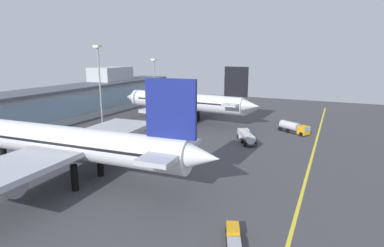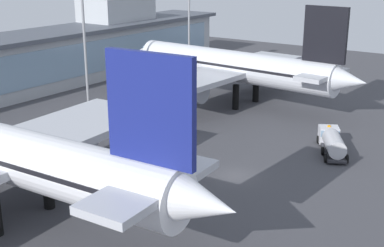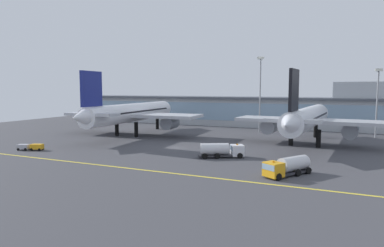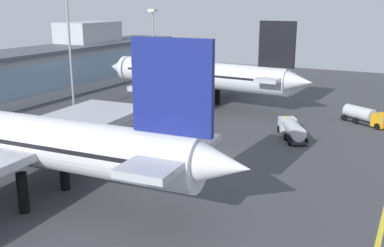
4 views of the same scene
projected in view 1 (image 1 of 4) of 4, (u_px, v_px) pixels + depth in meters
The scene contains 10 objects.
ground_plane at pixel (200, 155), 67.07m from camera, with size 185.48×185.48×0.00m, color #424247.
taxiway_centreline_stripe at pixel (308, 171), 58.04m from camera, with size 148.38×0.50×0.01m, color yellow.
terminal_building at pixel (32, 108), 89.53m from camera, with size 135.48×14.00×15.90m.
airliner_near_left at pixel (71, 143), 52.37m from camera, with size 41.58×51.96×17.94m.
airliner_near_right at pixel (185, 102), 96.89m from camera, with size 34.85×46.94×17.61m.
fuel_tanker_truck at pixel (294, 128), 84.90m from camera, with size 6.80×8.98×2.90m.
baggage_tug_near at pixel (233, 238), 35.60m from camera, with size 5.77×3.49×1.40m.
service_truck_far at pixel (246, 136), 76.47m from camera, with size 9.07×6.58×2.90m.
apron_light_mast_west at pixel (99, 74), 88.49m from camera, with size 1.80×1.80×23.47m.
apron_light_mast_centre at pixel (154, 75), 118.47m from camera, with size 1.80×1.80×19.22m.
Camera 1 is at (-58.68, -25.38, 21.43)m, focal length 29.24 mm.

